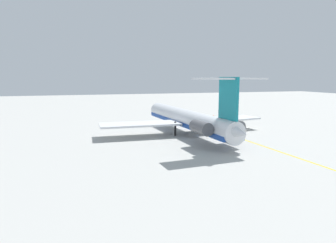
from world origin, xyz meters
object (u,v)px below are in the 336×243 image
Objects in this scene: safety_cone_nose at (210,116)px; ground_crew_near_tail at (184,114)px; ground_crew_near_nose at (234,117)px; safety_cone_wingtip at (213,116)px; main_jetliner at (189,119)px.

ground_crew_near_tail is at bearing 92.25° from safety_cone_nose.
ground_crew_near_nose is at bearing -157.18° from safety_cone_nose.
ground_crew_near_nose is 14.01m from ground_crew_near_tail.
safety_cone_wingtip is at bearing -3.99° from ground_crew_near_tail.
ground_crew_near_tail is at bearing -22.55° from main_jetliner.
ground_crew_near_tail reaches higher than safety_cone_nose.
safety_cone_nose is 1.47m from safety_cone_wingtip.
safety_cone_nose is at bearing -6.96° from ground_crew_near_tail.
safety_cone_wingtip is (0.87, -9.53, -0.87)m from ground_crew_near_tail.
ground_crew_near_tail is 9.61m from safety_cone_wingtip.
ground_crew_near_nose is at bearing -43.27° from ground_crew_near_tail.
main_jetliner reaches higher than safety_cone_nose.
safety_cone_nose is at bearing 112.05° from safety_cone_wingtip.
main_jetliner reaches higher than ground_crew_near_nose.
main_jetliner is 22.29× the size of ground_crew_near_tail.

